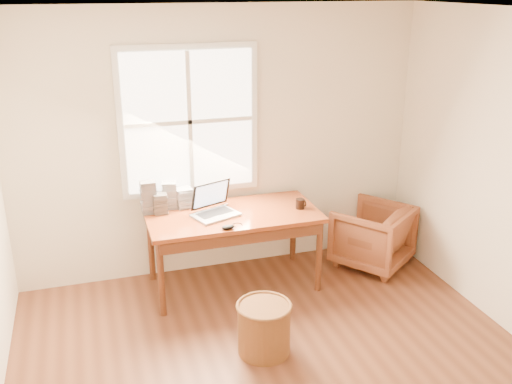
% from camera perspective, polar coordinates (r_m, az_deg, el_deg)
% --- Properties ---
extents(room_shell, '(4.04, 4.54, 2.64)m').
position_cam_1_polar(room_shell, '(3.65, 3.91, -3.25)').
color(room_shell, brown).
rests_on(room_shell, ground).
extents(desk, '(1.60, 0.80, 0.04)m').
position_cam_1_polar(desk, '(5.32, -2.33, -2.31)').
color(desk, brown).
rests_on(desk, room_shell).
extents(armchair, '(0.97, 0.97, 0.64)m').
position_cam_1_polar(armchair, '(5.99, 11.56, -4.31)').
color(armchair, brown).
rests_on(armchair, room_shell).
extents(wicker_stool, '(0.47, 0.47, 0.41)m').
position_cam_1_polar(wicker_stool, '(4.61, 0.80, -13.52)').
color(wicker_stool, brown).
rests_on(wicker_stool, room_shell).
extents(laptop, '(0.47, 0.48, 0.27)m').
position_cam_1_polar(laptop, '(5.20, -4.09, -1.04)').
color(laptop, '#ACAEB3').
rests_on(laptop, desk).
extents(mouse, '(0.12, 0.07, 0.04)m').
position_cam_1_polar(mouse, '(4.97, -2.82, -3.53)').
color(mouse, black).
rests_on(mouse, desk).
extents(coffee_mug, '(0.11, 0.11, 0.09)m').
position_cam_1_polar(coffee_mug, '(5.42, 4.43, -1.18)').
color(coffee_mug, black).
rests_on(coffee_mug, desk).
extents(cd_stack_a, '(0.15, 0.14, 0.26)m').
position_cam_1_polar(cd_stack_a, '(5.44, -8.63, -0.31)').
color(cd_stack_a, silver).
rests_on(cd_stack_a, desk).
extents(cd_stack_b, '(0.13, 0.11, 0.19)m').
position_cam_1_polar(cd_stack_b, '(5.34, -9.58, -1.16)').
color(cd_stack_b, '#232328').
rests_on(cd_stack_b, desk).
extents(cd_stack_c, '(0.14, 0.12, 0.31)m').
position_cam_1_polar(cd_stack_c, '(5.36, -10.69, -0.49)').
color(cd_stack_c, '#9998A5').
rests_on(cd_stack_c, desk).
extents(cd_stack_d, '(0.17, 0.15, 0.19)m').
position_cam_1_polar(cd_stack_d, '(5.45, -7.18, -0.58)').
color(cd_stack_d, silver).
rests_on(cd_stack_d, desk).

